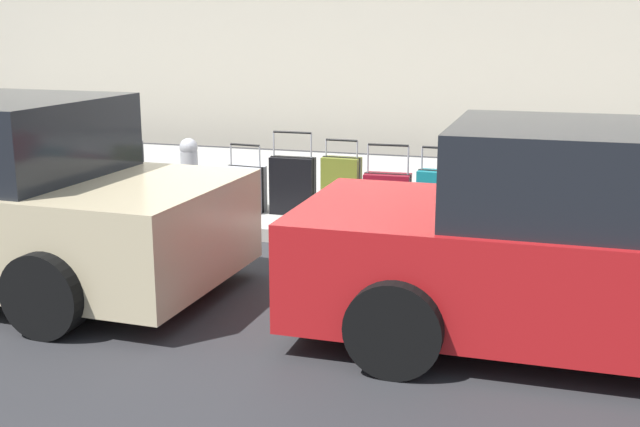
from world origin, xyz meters
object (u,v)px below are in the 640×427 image
suitcase_red_2 (481,193)px  fire_hydrant (190,171)px  suitcase_teal_3 (436,198)px  parked_car_red_0 (623,248)px  suitcase_black_6 (293,186)px  bollard_post (139,174)px  suitcase_navy_1 (532,196)px  suitcase_silver_7 (246,189)px  suitcase_silver_0 (583,197)px  suitcase_maroon_4 (387,198)px  suitcase_olive_5 (341,187)px

suitcase_red_2 → fire_hydrant: bearing=-0.3°
suitcase_teal_3 → parked_car_red_0: size_ratio=0.19×
suitcase_teal_3 → suitcase_black_6: size_ratio=0.91×
bollard_post → suitcase_navy_1: bearing=-177.3°
suitcase_silver_7 → parked_car_red_0: (-3.83, 2.57, 0.33)m
suitcase_silver_0 → suitcase_silver_7: 3.62m
suitcase_red_2 → bollard_post: size_ratio=1.32×
suitcase_navy_1 → suitcase_maroon_4: size_ratio=0.91×
suitcase_silver_7 → parked_car_red_0: size_ratio=0.17×
suitcase_teal_3 → parked_car_red_0: parked_car_red_0 is taller
suitcase_black_6 → suitcase_maroon_4: bearing=177.8°
suitcase_silver_0 → suitcase_silver_7: suitcase_silver_0 is taller
suitcase_black_6 → suitcase_silver_7: (0.55, 0.04, -0.06)m
suitcase_navy_1 → fire_hydrant: 3.84m
suitcase_black_6 → fire_hydrant: (1.27, -0.02, 0.09)m
suitcase_silver_0 → suitcase_teal_3: suitcase_silver_0 is taller
suitcase_red_2 → parked_car_red_0: size_ratio=0.22×
suitcase_silver_0 → suitcase_red_2: suitcase_red_2 is taller
fire_hydrant → parked_car_red_0: parked_car_red_0 is taller
suitcase_silver_7 → suitcase_black_6: bearing=-175.9°
suitcase_black_6 → bollard_post: suitcase_black_6 is taller
suitcase_navy_1 → suitcase_black_6: (2.57, 0.07, -0.04)m
suitcase_olive_5 → bollard_post: suitcase_olive_5 is taller
suitcase_maroon_4 → parked_car_red_0: bearing=130.5°
suitcase_navy_1 → suitcase_olive_5: (2.03, 0.00, -0.03)m
suitcase_maroon_4 → bollard_post: 2.93m
suitcase_olive_5 → parked_car_red_0: (-2.74, 2.68, 0.26)m
suitcase_black_6 → parked_car_red_0: bearing=141.5°
suitcase_maroon_4 → suitcase_olive_5: size_ratio=0.98×
parked_car_red_0 → suitcase_maroon_4: bearing=-49.5°
suitcase_teal_3 → suitcase_olive_5: (1.07, -0.13, 0.03)m
suitcase_olive_5 → parked_car_red_0: bearing=135.6°
suitcase_red_2 → suitcase_black_6: suitcase_red_2 is taller
suitcase_navy_1 → bollard_post: suitcase_navy_1 is taller
parked_car_red_0 → suitcase_silver_0: bearing=-85.5°
suitcase_silver_0 → fire_hydrant: size_ratio=1.25×
bollard_post → parked_car_red_0: 5.70m
suitcase_black_6 → bollard_post: bearing=4.2°
suitcase_silver_0 → suitcase_teal_3: 1.47m
suitcase_navy_1 → suitcase_black_6: 2.57m
suitcase_teal_3 → parked_car_red_0: (-1.67, 2.56, 0.30)m
suitcase_silver_7 → suitcase_olive_5: bearing=-174.4°
parked_car_red_0 → suitcase_teal_3: bearing=-56.9°
suitcase_olive_5 → suitcase_black_6: 0.55m
suitcase_black_6 → parked_car_red_0: size_ratio=0.21×
suitcase_silver_0 → suitcase_maroon_4: size_ratio=1.18×
suitcase_navy_1 → suitcase_silver_7: 3.12m
suitcase_maroon_4 → fire_hydrant: (2.36, -0.06, 0.15)m
suitcase_red_2 → suitcase_silver_7: 2.62m
suitcase_olive_5 → fire_hydrant: (1.81, 0.05, 0.09)m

